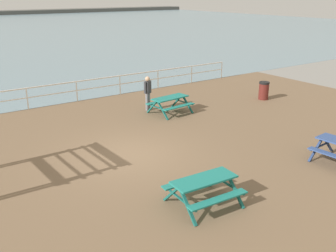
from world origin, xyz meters
name	(u,v)px	position (x,y,z in m)	size (l,w,h in m)	color
ground_plane	(129,157)	(0.00, 0.00, -0.10)	(30.00, 24.00, 0.20)	brown
seaward_railing	(52,90)	(0.00, 7.75, 0.77)	(23.07, 0.07, 1.08)	white
picnic_table_near_left	(170,101)	(4.09, 3.23, 0.58)	(1.94, 1.70, 0.80)	#1E7A70
picnic_table_mid_centre	(204,185)	(0.01, -4.11, 0.58)	(1.88, 1.63, 0.80)	#1E7A70
visitor	(148,91)	(3.48, 4.25, 0.95)	(0.47, 0.36, 1.66)	slate
litter_bin	(264,91)	(9.62, 2.38, 0.48)	(0.55, 0.55, 0.95)	#591E19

